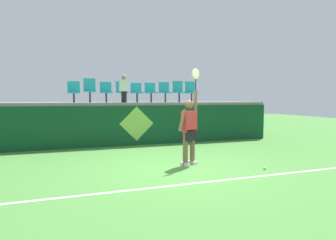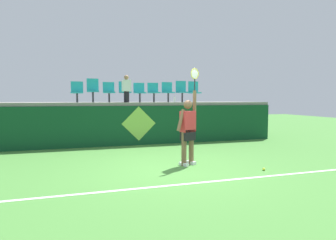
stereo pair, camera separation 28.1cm
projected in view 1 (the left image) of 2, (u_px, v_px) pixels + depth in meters
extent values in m
plane|color=#478438|center=(177.00, 168.00, 6.71)|extent=(40.00, 40.00, 0.00)
cube|color=#0F4223|center=(142.00, 125.00, 10.19)|extent=(10.79, 0.20, 1.46)
cube|color=gray|center=(134.00, 104.00, 11.43)|extent=(10.79, 2.85, 0.12)
cube|color=white|center=(199.00, 183.00, 5.54)|extent=(9.71, 0.08, 0.01)
cube|color=white|center=(185.00, 164.00, 7.00)|extent=(0.21, 0.29, 0.08)
cube|color=white|center=(192.00, 162.00, 7.17)|extent=(0.21, 0.29, 0.08)
cylinder|color=brown|center=(185.00, 149.00, 6.97)|extent=(0.13, 0.13, 0.86)
cylinder|color=brown|center=(192.00, 148.00, 7.14)|extent=(0.13, 0.13, 0.86)
cube|color=black|center=(189.00, 135.00, 7.03)|extent=(0.42, 0.34, 0.28)
cube|color=red|center=(189.00, 121.00, 7.00)|extent=(0.44, 0.35, 0.53)
sphere|color=brown|center=(189.00, 104.00, 6.97)|extent=(0.22, 0.22, 0.22)
cylinder|color=brown|center=(182.00, 120.00, 6.84)|extent=(0.27, 0.18, 0.55)
cylinder|color=brown|center=(196.00, 102.00, 7.13)|extent=(0.09, 0.09, 0.58)
cylinder|color=black|center=(196.00, 85.00, 7.09)|extent=(0.03, 0.03, 0.30)
torus|color=gold|center=(196.00, 74.00, 7.07)|extent=(0.27, 0.13, 0.28)
ellipsoid|color=silver|center=(196.00, 74.00, 7.07)|extent=(0.23, 0.11, 0.24)
sphere|color=#D1E533|center=(265.00, 168.00, 6.58)|extent=(0.07, 0.07, 0.07)
cylinder|color=white|center=(172.00, 99.00, 10.57)|extent=(0.07, 0.07, 0.22)
cylinder|color=#38383D|center=(74.00, 98.00, 10.04)|extent=(0.07, 0.07, 0.33)
cube|color=teal|center=(74.00, 93.00, 10.03)|extent=(0.44, 0.42, 0.05)
cube|color=teal|center=(74.00, 87.00, 10.19)|extent=(0.44, 0.04, 0.40)
cylinder|color=#38383D|center=(90.00, 97.00, 10.22)|extent=(0.07, 0.07, 0.39)
cube|color=teal|center=(90.00, 91.00, 10.21)|extent=(0.44, 0.42, 0.05)
cube|color=teal|center=(89.00, 85.00, 10.37)|extent=(0.44, 0.04, 0.47)
cylinder|color=#38383D|center=(106.00, 98.00, 10.42)|extent=(0.07, 0.07, 0.35)
cube|color=teal|center=(106.00, 92.00, 10.40)|extent=(0.44, 0.42, 0.05)
cube|color=teal|center=(106.00, 87.00, 10.57)|extent=(0.44, 0.04, 0.38)
cylinder|color=#38383D|center=(122.00, 98.00, 10.61)|extent=(0.07, 0.07, 0.36)
cube|color=teal|center=(122.00, 92.00, 10.60)|extent=(0.44, 0.42, 0.05)
cube|color=teal|center=(121.00, 87.00, 10.76)|extent=(0.44, 0.04, 0.41)
cylinder|color=#38383D|center=(137.00, 98.00, 10.80)|extent=(0.07, 0.07, 0.35)
cube|color=teal|center=(137.00, 93.00, 10.79)|extent=(0.44, 0.42, 0.05)
cube|color=teal|center=(136.00, 88.00, 10.95)|extent=(0.44, 0.04, 0.38)
cylinder|color=#38383D|center=(151.00, 98.00, 10.99)|extent=(0.07, 0.07, 0.36)
cube|color=teal|center=(151.00, 93.00, 10.97)|extent=(0.44, 0.42, 0.05)
cube|color=teal|center=(150.00, 87.00, 11.14)|extent=(0.44, 0.04, 0.38)
cylinder|color=#38383D|center=(165.00, 98.00, 11.18)|extent=(0.07, 0.07, 0.37)
cube|color=teal|center=(165.00, 93.00, 11.17)|extent=(0.44, 0.42, 0.05)
cube|color=teal|center=(164.00, 87.00, 11.33)|extent=(0.44, 0.04, 0.41)
cylinder|color=#38383D|center=(179.00, 98.00, 11.38)|extent=(0.07, 0.07, 0.38)
cube|color=teal|center=(179.00, 92.00, 11.36)|extent=(0.44, 0.42, 0.05)
cube|color=teal|center=(178.00, 86.00, 11.52)|extent=(0.44, 0.04, 0.46)
cylinder|color=#38383D|center=(192.00, 98.00, 11.56)|extent=(0.07, 0.07, 0.36)
cube|color=teal|center=(192.00, 93.00, 11.55)|extent=(0.44, 0.42, 0.05)
cube|color=teal|center=(190.00, 87.00, 11.71)|extent=(0.44, 0.04, 0.47)
cylinder|color=black|center=(124.00, 97.00, 10.24)|extent=(0.20, 0.20, 0.41)
cube|color=white|center=(124.00, 86.00, 10.21)|extent=(0.34, 0.20, 0.43)
sphere|color=#A87A56|center=(124.00, 77.00, 10.19)|extent=(0.18, 0.18, 0.18)
cube|color=#0F4223|center=(137.00, 145.00, 10.08)|extent=(0.90, 0.01, 0.00)
plane|color=#8CC64C|center=(137.00, 124.00, 10.01)|extent=(1.27, 0.00, 1.27)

